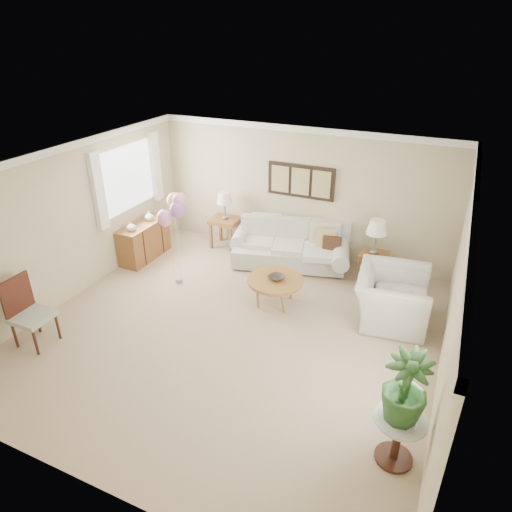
# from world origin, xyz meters

# --- Properties ---
(ground_plane) EXTENTS (6.00, 6.00, 0.00)m
(ground_plane) POSITION_xyz_m (0.00, 0.00, 0.00)
(ground_plane) COLOR tan
(room_shell) EXTENTS (6.04, 6.04, 2.60)m
(room_shell) POSITION_xyz_m (-0.11, 0.09, 1.63)
(room_shell) COLOR #C6B78F
(room_shell) RESTS_ON ground
(wall_art_triptych) EXTENTS (1.35, 0.06, 0.65)m
(wall_art_triptych) POSITION_xyz_m (0.00, 2.96, 1.55)
(wall_art_triptych) COLOR black
(wall_art_triptych) RESTS_ON ground
(sofa) EXTENTS (2.58, 1.41, 0.87)m
(sofa) POSITION_xyz_m (0.02, 2.45, 0.34)
(sofa) COLOR beige
(sofa) RESTS_ON ground
(end_table_left) EXTENTS (0.59, 0.53, 0.64)m
(end_table_left) POSITION_xyz_m (-1.51, 2.63, 0.54)
(end_table_left) COLOR brown
(end_table_left) RESTS_ON ground
(end_table_right) EXTENTS (0.49, 0.44, 0.53)m
(end_table_right) POSITION_xyz_m (1.61, 2.53, 0.44)
(end_table_right) COLOR brown
(end_table_right) RESTS_ON ground
(lamp_left) EXTENTS (0.32, 0.32, 0.57)m
(lamp_left) POSITION_xyz_m (-1.51, 2.63, 1.08)
(lamp_left) COLOR gray
(lamp_left) RESTS_ON end_table_left
(lamp_right) EXTENTS (0.37, 0.37, 0.65)m
(lamp_right) POSITION_xyz_m (1.61, 2.53, 1.02)
(lamp_right) COLOR gray
(lamp_right) RESTS_ON end_table_right
(coffee_table) EXTENTS (0.95, 0.95, 0.48)m
(coffee_table) POSITION_xyz_m (0.30, 0.98, 0.44)
(coffee_table) COLOR olive
(coffee_table) RESTS_ON ground
(decor_bowl) EXTENTS (0.33, 0.33, 0.06)m
(decor_bowl) POSITION_xyz_m (0.32, 0.98, 0.51)
(decor_bowl) COLOR #302822
(decor_bowl) RESTS_ON coffee_table
(armchair) EXTENTS (1.22, 1.36, 0.82)m
(armchair) POSITION_xyz_m (2.16, 1.33, 0.41)
(armchair) COLOR beige
(armchair) RESTS_ON ground
(side_table) EXTENTS (0.56, 0.56, 0.61)m
(side_table) POSITION_xyz_m (2.68, -1.37, 0.46)
(side_table) COLOR silver
(side_table) RESTS_ON ground
(potted_plant) EXTENTS (0.53, 0.53, 0.84)m
(potted_plant) POSITION_xyz_m (2.67, -1.37, 1.03)
(potted_plant) COLOR #265120
(potted_plant) RESTS_ON side_table
(accent_chair) EXTENTS (0.53, 0.53, 1.06)m
(accent_chair) POSITION_xyz_m (-2.58, -1.48, 0.55)
(accent_chair) COLOR #93A08D
(accent_chair) RESTS_ON ground
(credenza) EXTENTS (0.46, 1.20, 0.74)m
(credenza) POSITION_xyz_m (-2.76, 1.50, 0.37)
(credenza) COLOR brown
(credenza) RESTS_ON ground
(vase_white) EXTENTS (0.19, 0.19, 0.18)m
(vase_white) POSITION_xyz_m (-2.74, 1.14, 0.83)
(vase_white) COLOR silver
(vase_white) RESTS_ON credenza
(vase_sage) EXTENTS (0.22, 0.22, 0.19)m
(vase_sage) POSITION_xyz_m (-2.74, 1.71, 0.83)
(vase_sage) COLOR beige
(vase_sage) RESTS_ON credenza
(balloon_cluster) EXTENTS (0.48, 0.51, 1.74)m
(balloon_cluster) POSITION_xyz_m (-1.56, 0.92, 1.47)
(balloon_cluster) COLOR gray
(balloon_cluster) RESTS_ON ground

